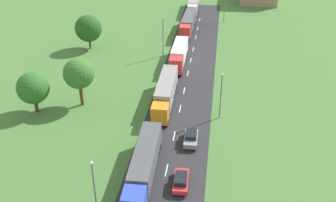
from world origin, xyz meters
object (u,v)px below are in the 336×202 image
at_px(truck_lead, 144,165).
at_px(lamppost_third, 163,35).
at_px(truck_fourth, 188,24).
at_px(tree_birch, 79,74).
at_px(car_second, 181,180).
at_px(lamppost_lead, 95,189).
at_px(truck_second, 166,92).
at_px(tree_oak, 88,28).
at_px(lamppost_fourth, 225,5).
at_px(truck_third, 179,54).
at_px(tree_maple, 33,88).
at_px(truck_fifth, 194,4).
at_px(lamppost_second, 221,93).
at_px(car_third, 191,138).

height_order(truck_lead, lamppost_third, lamppost_third).
xyz_separation_m(truck_fourth, tree_birch, (-13.67, -37.06, 3.36)).
bearing_deg(truck_fourth, car_second, -85.47).
distance_m(lamppost_third, tree_birch, 23.98).
bearing_deg(lamppost_third, tree_birch, -114.60).
height_order(truck_lead, lamppost_lead, lamppost_lead).
bearing_deg(truck_lead, truck_second, 90.23).
relative_size(tree_oak, tree_birch, 0.92).
relative_size(truck_second, tree_oak, 1.96).
bearing_deg(lamppost_third, lamppost_lead, -90.20).
bearing_deg(car_second, lamppost_fourth, 86.27).
distance_m(car_second, lamppost_fourth, 63.99).
bearing_deg(truck_lead, lamppost_third, 95.15).
height_order(truck_third, truck_fourth, truck_fourth).
distance_m(tree_oak, tree_maple, 26.96).
height_order(truck_fifth, lamppost_second, lamppost_second).
height_order(truck_fourth, truck_fifth, truck_fourth).
distance_m(truck_lead, car_second, 4.77).
bearing_deg(lamppost_second, truck_second, 159.89).
distance_m(truck_fifth, tree_birch, 56.48).
bearing_deg(lamppost_fourth, car_third, -93.91).
relative_size(lamppost_lead, lamppost_second, 1.05).
xyz_separation_m(truck_second, lamppost_second, (8.78, -3.21, 2.02)).
relative_size(truck_second, truck_fourth, 1.00).
bearing_deg(lamppost_lead, tree_oak, 108.77).
distance_m(truck_fifth, car_third, 63.09).
height_order(truck_fourth, lamppost_lead, lamppost_lead).
bearing_deg(tree_maple, truck_third, 46.91).
distance_m(truck_second, truck_fourth, 34.85).
bearing_deg(truck_lead, tree_oak, 116.12).
xyz_separation_m(car_second, tree_maple, (-24.30, 13.98, 3.35)).
relative_size(truck_second, tree_birch, 1.80).
height_order(truck_fourth, tree_birch, tree_birch).
xyz_separation_m(truck_lead, truck_second, (-0.08, 18.65, 0.08)).
distance_m(tree_oak, tree_birch, 24.71).
bearing_deg(truck_lead, truck_third, 89.59).
height_order(truck_third, car_second, truck_third).
distance_m(lamppost_lead, lamppost_second, 25.79).
distance_m(truck_lead, car_third, 9.70).
bearing_deg(truck_third, tree_oak, 164.42).
relative_size(truck_fifth, lamppost_third, 1.72).
height_order(lamppost_lead, tree_maple, lamppost_lead).
distance_m(truck_third, truck_fifth, 36.43).
height_order(truck_second, lamppost_fourth, lamppost_fourth).
bearing_deg(lamppost_fourth, tree_birch, -115.35).
distance_m(car_third, lamppost_second, 8.77).
bearing_deg(truck_second, lamppost_fourth, 78.83).
relative_size(car_second, car_third, 1.04).
bearing_deg(lamppost_lead, truck_third, 84.75).
bearing_deg(truck_second, truck_third, 88.85).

